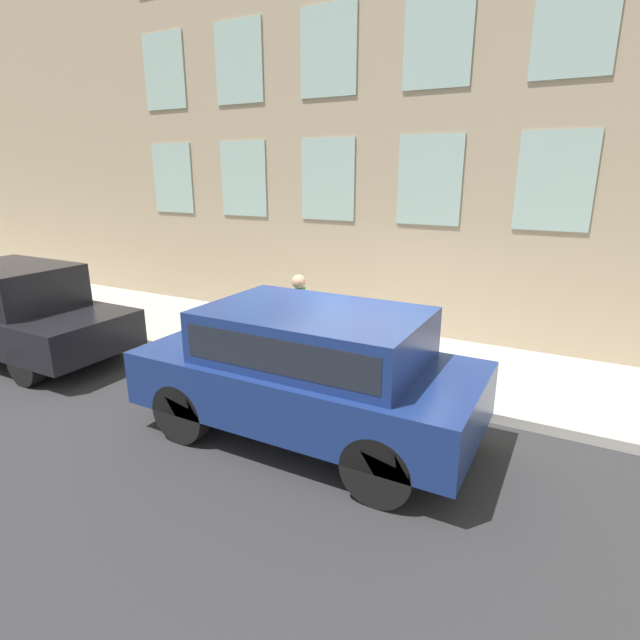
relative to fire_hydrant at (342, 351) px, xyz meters
The scene contains 7 objects.
ground_plane 0.86m from the fire_hydrant, 126.06° to the right, with size 80.00×80.00×0.00m, color #2D2D30.
sidewalk 1.27m from the fire_hydrant, 28.43° to the right, with size 2.93×60.00×0.14m.
building_facade 5.05m from the fire_hydrant, 12.05° to the right, with size 0.33×40.00×9.46m.
fire_hydrant is the anchor object (origin of this frame).
person 1.06m from the fire_hydrant, 82.25° to the left, with size 0.37×0.24×1.52m.
parked_truck_navy_near 2.04m from the fire_hydrant, 166.15° to the right, with size 1.96×4.32×1.73m.
parked_car_charcoal_far 6.12m from the fire_hydrant, 107.67° to the left, with size 1.83×4.69×1.72m.
Camera 1 is at (-6.58, -2.79, 3.33)m, focal length 28.00 mm.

